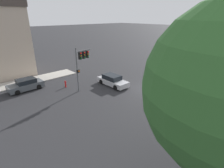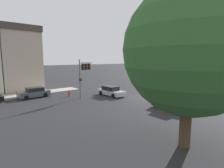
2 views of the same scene
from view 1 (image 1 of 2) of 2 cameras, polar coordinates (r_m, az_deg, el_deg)
name	(u,v)px [view 1 (image 1 of 2)]	position (r m, az deg, el deg)	size (l,w,h in m)	color
ground_plane	(146,89)	(23.14, 11.08, -1.75)	(300.00, 300.00, 0.00)	#28282B
traffic_signal	(82,59)	(21.83, -9.80, 7.95)	(0.85, 2.52, 5.51)	#515456
crossing_car_0	(112,80)	(23.87, 0.16, 1.17)	(4.65, 1.94, 1.45)	#B7B7BC
crossing_car_1	(183,105)	(18.64, 22.17, -6.50)	(4.22, 2.04, 1.59)	maroon
parked_car_0	(26,85)	(24.94, -26.34, -0.24)	(2.04, 4.26, 1.46)	#4C5156
fire_hydrant	(65,84)	(24.05, -14.96, 0.08)	(0.22, 0.22, 0.92)	red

